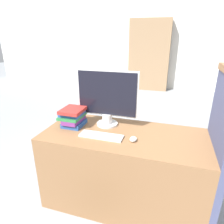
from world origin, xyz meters
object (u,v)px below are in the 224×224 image
monitor (107,98)px  mouse (133,139)px  book_stack (73,117)px  keyboard (101,136)px

monitor → mouse: bearing=-38.6°
book_stack → keyboard: bearing=-23.0°
keyboard → book_stack: book_stack is taller
monitor → book_stack: bearing=-159.9°
mouse → keyboard: bearing=-178.1°
monitor → mouse: (0.31, -0.24, -0.25)m
keyboard → mouse: (0.28, 0.01, 0.01)m
mouse → book_stack: bearing=167.7°
book_stack → monitor: bearing=20.1°
mouse → book_stack: book_stack is taller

